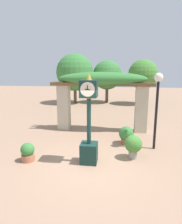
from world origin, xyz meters
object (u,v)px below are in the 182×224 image
at_px(potted_plant_near_right, 126,135).
at_px(lamp_post, 157,94).
at_px(pedestal_clock, 89,124).
at_px(potted_plant_far_left, 133,145).
at_px(potted_plant_near_left, 28,152).

xyz_separation_m(potted_plant_near_right, lamp_post, (1.10, -0.41, 1.82)).
xyz_separation_m(pedestal_clock, potted_plant_near_right, (1.32, 1.97, -0.95)).
distance_m(potted_plant_far_left, lamp_post, 2.19).
relative_size(potted_plant_near_left, potted_plant_far_left, 0.76).
bearing_deg(pedestal_clock, potted_plant_near_right, 56.25).
xyz_separation_m(potted_plant_near_left, potted_plant_far_left, (3.64, 0.71, 0.18)).
bearing_deg(potted_plant_far_left, lamp_post, 48.86).
height_order(pedestal_clock, potted_plant_near_right, pedestal_clock).
relative_size(pedestal_clock, potted_plant_near_right, 4.00).
distance_m(pedestal_clock, potted_plant_near_right, 2.56).
bearing_deg(potted_plant_near_right, pedestal_clock, -123.75).
distance_m(pedestal_clock, potted_plant_far_left, 1.81).
bearing_deg(potted_plant_near_right, potted_plant_far_left, -82.36).
bearing_deg(pedestal_clock, potted_plant_near_left, -175.16).
xyz_separation_m(potted_plant_far_left, lamp_post, (0.90, 1.03, 1.71)).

